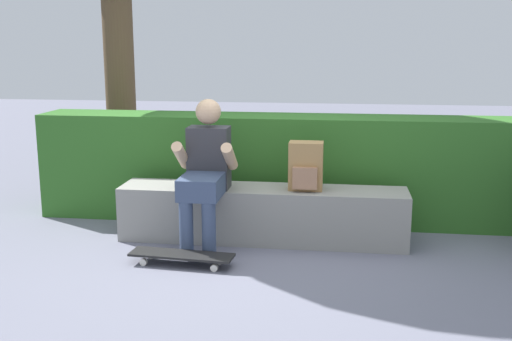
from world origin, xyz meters
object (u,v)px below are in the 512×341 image
(bench_main, at_px, (262,214))
(skateboard_near_person, at_px, (182,255))
(backpack_on_bench, at_px, (306,167))
(person_skater, at_px, (205,169))

(bench_main, xyz_separation_m, skateboard_near_person, (-0.53, -0.68, -0.16))
(skateboard_near_person, bearing_deg, bench_main, 51.78)
(bench_main, bearing_deg, backpack_on_bench, -1.49)
(skateboard_near_person, bearing_deg, backpack_on_bench, 36.73)
(bench_main, xyz_separation_m, person_skater, (-0.44, -0.21, 0.43))
(bench_main, distance_m, backpack_on_bench, 0.56)
(person_skater, relative_size, skateboard_near_person, 1.49)
(bench_main, relative_size, person_skater, 2.01)
(backpack_on_bench, bearing_deg, person_skater, -165.84)
(person_skater, bearing_deg, backpack_on_bench, 14.16)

